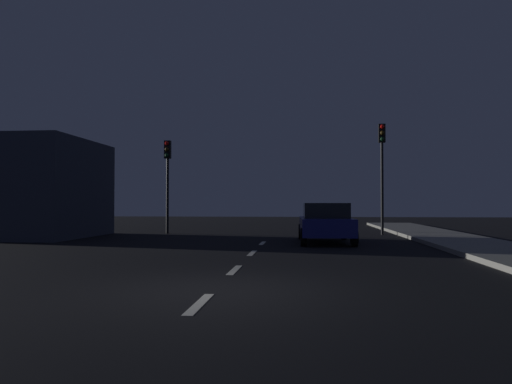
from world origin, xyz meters
The scene contains 10 objects.
ground_plane centered at (0.00, 7.00, 0.00)m, with size 80.00×80.00×0.00m, color black.
sidewalk_curb_right centered at (7.50, 7.00, 0.07)m, with size 3.00×40.00×0.15m, color gray.
lane_stripe_nearest centered at (0.00, -1.20, 0.00)m, with size 0.16×1.60×0.01m, color silver.
lane_stripe_second centered at (0.00, 2.60, 0.00)m, with size 0.16×1.60×0.01m, color silver.
lane_stripe_third centered at (0.00, 6.40, 0.00)m, with size 0.16×1.60×0.01m, color silver.
lane_stripe_fourth centered at (0.00, 10.20, 0.00)m, with size 0.16×1.60×0.01m, color silver.
traffic_signal_left centered at (-5.25, 15.65, 3.29)m, with size 0.32×0.38×4.67m.
traffic_signal_right centered at (5.33, 15.66, 3.72)m, with size 0.32×0.38×5.35m.
car_stopped_ahead centered at (2.40, 10.69, 0.78)m, with size 2.12×4.59×1.53m.
storefront_left centered at (-10.14, 12.65, 2.18)m, with size 4.28×6.02×4.36m, color #333847.
Camera 1 is at (1.58, -8.57, 1.52)m, focal length 34.68 mm.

